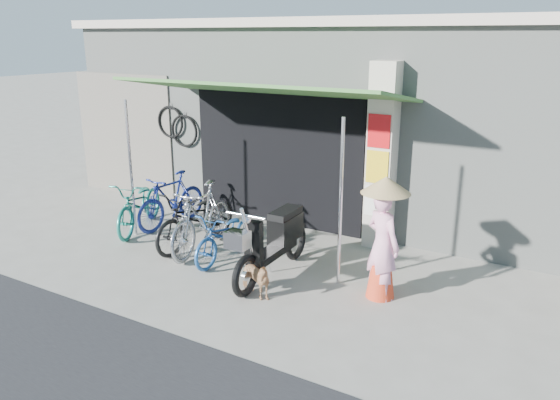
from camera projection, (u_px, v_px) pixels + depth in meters
The scene contains 13 objects.
ground at pixel (256, 289), 7.55m from camera, with size 80.00×80.00×0.00m, color gray.
bicycle_shop at pixel (389, 113), 11.22m from camera, with size 12.30×5.30×3.66m.
shop_pillar at pixel (382, 157), 8.72m from camera, with size 0.42×0.44×3.00m.
awning at pixel (262, 92), 8.59m from camera, with size 4.60×1.88×2.72m.
neighbour_left at pixel (125, 135), 11.72m from camera, with size 2.60×0.06×2.60m, color #6B665B.
bike_teal at pixel (140, 204), 9.73m from camera, with size 0.63×1.79×0.94m, color #1B7D6D.
bike_blue at pixel (171, 200), 9.92m from camera, with size 0.46×1.65×0.99m, color navy.
bike_black at pixel (197, 218), 8.98m from camera, with size 0.64×1.84×0.97m, color black.
bike_silver at pixel (202, 218), 8.76m from camera, with size 0.52×1.84×1.11m, color silver.
bike_navy at pixel (227, 235), 8.44m from camera, with size 0.53×1.52×0.80m, color #22589F.
street_dog at pixel (254, 279), 7.26m from camera, with size 0.29×0.63×0.53m, color tan.
moped at pixel (274, 241), 7.85m from camera, with size 0.58×2.04×1.16m.
nun at pixel (383, 239), 7.10m from camera, with size 0.65×0.64×1.67m.
Camera 1 is at (3.76, -5.75, 3.38)m, focal length 35.00 mm.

